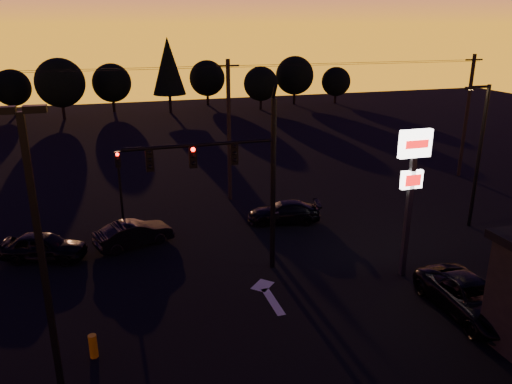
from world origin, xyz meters
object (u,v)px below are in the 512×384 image
streetlight (478,151)px  car_left (44,246)px  traffic_signal_mast (239,170)px  secondary_signal (119,178)px  bollard (93,346)px  car_mid (134,234)px  suv_parked (471,298)px  parking_lot_light (41,251)px  car_right (284,212)px  pylon_sign (412,173)px

streetlight → car_left: 23.29m
traffic_signal_mast → car_left: (-8.84, 4.08, -4.25)m
traffic_signal_mast → car_left: traffic_signal_mast is taller
secondary_signal → bollard: size_ratio=5.00×
streetlight → car_left: bearing=173.6°
car_mid → suv_parked: 16.26m
parking_lot_light → car_mid: bearing=75.8°
traffic_signal_mast → bollard: (-6.55, -4.59, -4.50)m
car_right → bollard: bearing=-34.6°
parking_lot_light → suv_parked: bearing=3.1°
pylon_sign → car_left: (-15.94, 6.58, -4.22)m
secondary_signal → streetlight: (18.91, -5.99, 1.56)m
car_mid → suv_parked: size_ratio=0.79×
pylon_sign → secondary_signal: bearing=140.2°
bollard → car_right: (10.65, 9.78, 0.18)m
parking_lot_light → car_left: (-1.44, 11.08, -4.58)m
secondary_signal → car_left: size_ratio=1.08×
traffic_signal_mast → secondary_signal: 9.19m
bollard → car_left: car_left is taller
suv_parked → parking_lot_light: bearing=-175.8°
streetlight → pylon_sign: bearing=-149.9°
streetlight → car_mid: streetlight is taller
car_left → parking_lot_light: bearing=-152.9°
traffic_signal_mast → secondary_signal: (-4.90, 7.49, -2.07)m
bollard → car_left: (-2.29, 8.68, 0.25)m
car_right → suv_parked: (3.72, -11.35, 0.10)m
secondary_signal → parking_lot_light: bearing=-99.8°
bollard → suv_parked: suv_parked is taller
secondary_signal → car_mid: size_ratio=1.09×
car_left → streetlight: bearing=-76.7°
car_right → car_mid: bearing=-72.2°
parking_lot_light → streetlight: size_ratio=1.14×
car_left → suv_parked: bearing=-101.9°
pylon_sign → suv_parked: pylon_sign is taller
bollard → pylon_sign: bearing=8.7°
parking_lot_light → bollard: (0.85, 2.40, -4.83)m
car_right → car_left: bearing=-72.2°
pylon_sign → bollard: bearing=-171.3°
traffic_signal_mast → car_mid: (-4.50, 4.45, -4.28)m
streetlight → suv_parked: streetlight is taller
parking_lot_light → car_right: bearing=46.6°
secondary_signal → suv_parked: secondary_signal is taller
pylon_sign → car_right: pylon_sign is taller
pylon_sign → bollard: 14.52m
bollard → car_right: bearing=42.5°
traffic_signal_mast → bollard: size_ratio=9.86×
bollard → parking_lot_light: bearing=-109.5°
traffic_signal_mast → parking_lot_light: 10.19m
traffic_signal_mast → suv_parked: (7.82, -6.16, -4.23)m
car_mid → traffic_signal_mast: bearing=-152.4°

